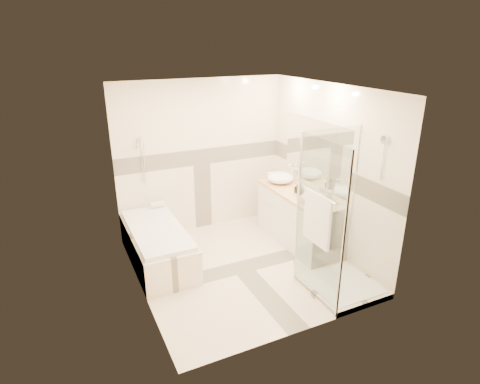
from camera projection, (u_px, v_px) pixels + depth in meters
name	position (u px, v px, depth m)	size (l,w,h in m)	color
room	(245.00, 184.00, 5.31)	(2.82, 3.02, 2.52)	beige
bathtub	(157.00, 243.00, 5.76)	(0.75, 1.70, 0.56)	#F7E3C6
vanity	(297.00, 218.00, 6.28)	(0.58, 1.62, 0.85)	white
shower_enclosure	(334.00, 254.00, 5.07)	(0.96, 0.93, 2.04)	#F7E3C6
vessel_sink_near	(280.00, 178.00, 6.54)	(0.43, 0.43, 0.17)	white
vessel_sink_far	(314.00, 198.00, 5.75)	(0.37, 0.37, 0.15)	white
faucet_near	(292.00, 171.00, 6.59)	(0.12, 0.03, 0.30)	silver
faucet_far	(327.00, 189.00, 5.80)	(0.12, 0.03, 0.30)	silver
amenity_bottle_a	(297.00, 188.00, 6.12)	(0.06, 0.06, 0.14)	black
amenity_bottle_b	(300.00, 189.00, 6.05)	(0.13, 0.13, 0.17)	black
folded_towels	(274.00, 177.00, 6.72)	(0.16, 0.27, 0.09)	white
rolled_towel	(157.00, 204.00, 6.32)	(0.10, 0.10, 0.21)	white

